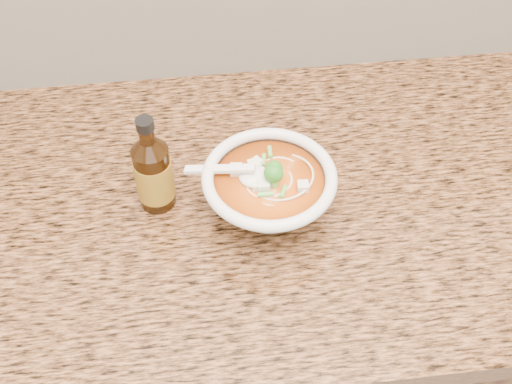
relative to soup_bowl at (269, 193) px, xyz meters
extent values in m
cube|color=#32170F|center=(0.05, 0.04, -0.52)|extent=(4.00, 0.65, 0.86)
cube|color=brown|center=(0.05, 0.04, -0.07)|extent=(4.00, 0.68, 0.04)
cylinder|color=white|center=(0.00, 0.00, -0.04)|extent=(0.08, 0.08, 0.01)
torus|color=white|center=(0.00, 0.00, 0.04)|extent=(0.20, 0.20, 0.02)
torus|color=beige|center=(0.00, 0.01, 0.03)|extent=(0.09, 0.09, 0.00)
torus|color=beige|center=(0.02, 0.00, 0.03)|extent=(0.07, 0.07, 0.00)
torus|color=beige|center=(-0.01, 0.02, 0.03)|extent=(0.08, 0.08, 0.00)
torus|color=beige|center=(0.00, -0.01, 0.02)|extent=(0.13, 0.13, 0.00)
torus|color=beige|center=(-0.01, 0.01, 0.02)|extent=(0.07, 0.07, 0.00)
torus|color=beige|center=(-0.01, 0.00, 0.02)|extent=(0.09, 0.09, 0.00)
cube|color=silver|center=(-0.02, -0.05, 0.03)|extent=(0.02, 0.02, 0.02)
cube|color=silver|center=(0.02, -0.04, 0.03)|extent=(0.02, 0.02, 0.02)
cube|color=silver|center=(0.06, -0.01, 0.03)|extent=(0.02, 0.02, 0.02)
cube|color=silver|center=(0.04, 0.01, 0.03)|extent=(0.02, 0.02, 0.02)
cube|color=silver|center=(0.02, -0.01, 0.03)|extent=(0.02, 0.02, 0.02)
cube|color=silver|center=(0.04, 0.00, 0.03)|extent=(0.02, 0.02, 0.01)
ellipsoid|color=#196014|center=(0.01, -0.01, 0.05)|extent=(0.04, 0.04, 0.03)
cylinder|color=#62B746|center=(0.03, -0.05, 0.03)|extent=(0.01, 0.02, 0.01)
cylinder|color=#62B746|center=(-0.02, 0.02, 0.03)|extent=(0.02, 0.01, 0.01)
cylinder|color=#62B746|center=(0.03, 0.01, 0.03)|extent=(0.01, 0.02, 0.01)
cylinder|color=#62B746|center=(0.04, -0.01, 0.03)|extent=(0.01, 0.02, 0.01)
cylinder|color=#62B746|center=(-0.02, -0.04, 0.03)|extent=(0.02, 0.02, 0.01)
cylinder|color=#62B746|center=(-0.04, 0.02, 0.03)|extent=(0.02, 0.01, 0.01)
ellipsoid|color=white|center=(-0.02, 0.01, 0.03)|extent=(0.05, 0.05, 0.02)
cube|color=white|center=(-0.07, 0.02, 0.04)|extent=(0.11, 0.04, 0.03)
cylinder|color=#381D07|center=(-0.17, 0.04, 0.01)|extent=(0.06, 0.06, 0.12)
cylinder|color=#381D07|center=(-0.17, 0.04, 0.10)|extent=(0.02, 0.02, 0.02)
cylinder|color=black|center=(-0.17, 0.04, 0.12)|extent=(0.03, 0.03, 0.02)
cylinder|color=red|center=(-0.17, 0.04, 0.01)|extent=(0.06, 0.06, 0.07)
camera|label=1|loc=(-0.09, -0.62, 0.74)|focal=45.00mm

